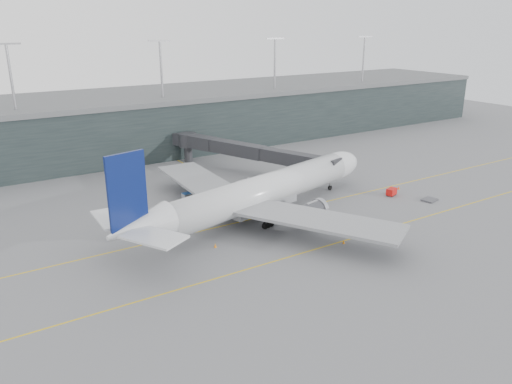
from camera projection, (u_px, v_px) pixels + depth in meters
ground at (242, 212)px, 93.03m from camera, size 320.00×320.00×0.00m
taxiline_a at (253, 219)px, 89.82m from camera, size 160.00×0.25×0.02m
taxiline_b at (308, 251)px, 77.03m from camera, size 160.00×0.25×0.02m
taxiline_lead_main at (215, 181)px, 111.55m from camera, size 0.25×60.00×0.02m
terminal at (133, 122)px, 136.96m from camera, size 240.00×36.00×29.00m
main_aircraft at (263, 191)px, 89.58m from camera, size 59.77×55.16×16.93m
jet_bridge at (240, 147)px, 118.29m from camera, size 20.88×46.14×7.35m
gse_cart at (391, 192)px, 101.65m from camera, size 2.58×2.05×1.53m
baggage_dolly at (430, 200)px, 98.97m from camera, size 3.41×2.95×0.30m
uld_a at (187, 197)px, 98.02m from camera, size 2.05×1.68×1.79m
uld_b at (194, 192)px, 100.88m from camera, size 2.76×2.52×2.04m
uld_c at (211, 192)px, 100.48m from camera, size 2.66×2.32×2.08m
cone_nose at (399, 188)px, 105.66m from camera, size 0.46×0.46×0.73m
cone_wing_stbd at (344, 242)px, 79.71m from camera, size 0.41×0.41×0.66m
cone_wing_port at (264, 187)px, 105.96m from camera, size 0.44×0.44×0.70m
cone_tail at (215, 245)px, 78.37m from camera, size 0.44×0.44×0.70m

